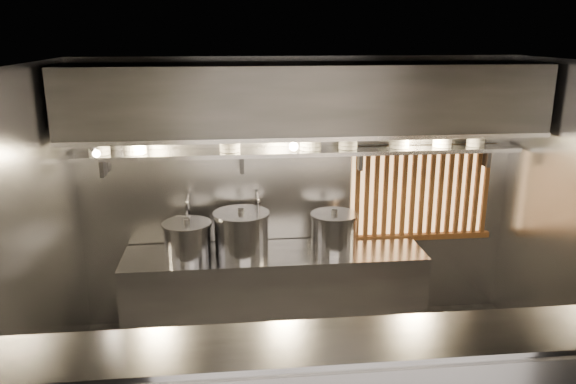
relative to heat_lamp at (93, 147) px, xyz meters
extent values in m
plane|color=black|center=(1.90, -0.85, 0.73)|extent=(4.50, 4.50, 0.00)
plane|color=gray|center=(1.90, 0.65, -0.67)|extent=(4.50, 0.00, 4.50)
plane|color=gray|center=(-0.35, -0.85, -0.67)|extent=(0.00, 3.00, 3.00)
cube|color=#9B9BA0|center=(1.90, -1.80, -0.95)|extent=(4.50, 0.56, 0.03)
cube|color=#9B9BA0|center=(1.60, 0.28, -1.62)|extent=(3.00, 0.70, 0.90)
cube|color=#9B9BA0|center=(1.90, 0.47, -0.19)|extent=(4.40, 0.34, 0.04)
cube|color=#2D2D30|center=(1.90, 0.25, 0.36)|extent=(4.40, 0.80, 0.65)
cube|color=#9B9BA0|center=(1.90, -0.15, 0.05)|extent=(4.40, 0.03, 0.04)
cube|color=#FFBE72|center=(3.20, 0.63, -0.69)|extent=(1.50, 0.02, 0.92)
cube|color=brown|center=(3.20, 0.58, -0.20)|extent=(1.56, 0.06, 0.06)
cube|color=brown|center=(3.20, 0.58, -1.18)|extent=(1.56, 0.06, 0.06)
cube|color=brown|center=(2.50, 0.58, -0.69)|extent=(0.04, 0.04, 0.92)
cube|color=brown|center=(2.60, 0.58, -0.69)|extent=(0.04, 0.04, 0.92)
cube|color=brown|center=(2.70, 0.58, -0.69)|extent=(0.04, 0.04, 0.92)
cube|color=brown|center=(2.80, 0.58, -0.69)|extent=(0.04, 0.04, 0.92)
cube|color=brown|center=(2.90, 0.58, -0.69)|extent=(0.04, 0.04, 0.92)
cube|color=brown|center=(3.00, 0.58, -0.69)|extent=(0.04, 0.04, 0.92)
cube|color=brown|center=(3.10, 0.58, -0.69)|extent=(0.04, 0.04, 0.92)
cube|color=brown|center=(3.20, 0.58, -0.69)|extent=(0.04, 0.04, 0.92)
cube|color=brown|center=(3.30, 0.58, -0.69)|extent=(0.04, 0.04, 0.92)
cube|color=brown|center=(3.40, 0.58, -0.69)|extent=(0.04, 0.04, 0.92)
cube|color=brown|center=(3.50, 0.58, -0.69)|extent=(0.04, 0.04, 0.92)
cube|color=brown|center=(3.60, 0.58, -0.69)|extent=(0.04, 0.04, 0.92)
cube|color=brown|center=(3.70, 0.58, -0.69)|extent=(0.04, 0.04, 0.92)
cube|color=brown|center=(3.80, 0.58, -0.69)|extent=(0.04, 0.04, 0.92)
cube|color=brown|center=(3.90, 0.58, -0.69)|extent=(0.04, 0.04, 0.92)
cylinder|color=silver|center=(0.75, 0.60, -0.88)|extent=(0.03, 0.03, 0.48)
sphere|color=silver|center=(0.75, 0.60, -0.64)|extent=(0.04, 0.04, 0.04)
cylinder|color=silver|center=(0.75, 0.47, -0.64)|extent=(0.03, 0.26, 0.03)
sphere|color=silver|center=(0.75, 0.34, -0.64)|extent=(0.04, 0.04, 0.04)
cylinder|color=silver|center=(0.75, 0.34, -0.71)|extent=(0.03, 0.03, 0.14)
cylinder|color=silver|center=(1.45, 0.60, -0.88)|extent=(0.03, 0.03, 0.48)
sphere|color=silver|center=(1.45, 0.60, -0.64)|extent=(0.04, 0.04, 0.04)
cylinder|color=silver|center=(1.45, 0.47, -0.64)|extent=(0.03, 0.26, 0.03)
sphere|color=silver|center=(1.45, 0.34, -0.64)|extent=(0.04, 0.04, 0.04)
cylinder|color=silver|center=(1.45, 0.34, -0.71)|extent=(0.03, 0.03, 0.14)
cone|color=#9B9BA0|center=(0.00, 0.00, 0.00)|extent=(0.25, 0.27, 0.20)
sphere|color=#FFE0B2|center=(0.03, -0.02, -0.06)|extent=(0.07, 0.07, 0.07)
cylinder|color=#2D2D30|center=(0.00, 0.10, 0.08)|extent=(0.02, 0.22, 0.02)
cylinder|color=#2D2D30|center=(1.80, 0.35, -0.03)|extent=(0.01, 0.01, 0.12)
sphere|color=#FFE0B2|center=(1.80, 0.35, -0.11)|extent=(0.09, 0.09, 0.09)
cylinder|color=#9B9BA0|center=(0.75, 0.25, -1.00)|extent=(0.56, 0.56, 0.33)
cylinder|color=#9B9BA0|center=(0.75, 0.25, -0.83)|extent=(0.60, 0.60, 0.03)
cylinder|color=#2D2D30|center=(0.75, 0.25, -0.79)|extent=(0.06, 0.06, 0.04)
cylinder|color=#9B9BA0|center=(1.27, 0.29, -0.97)|extent=(0.57, 0.57, 0.40)
cylinder|color=#9B9BA0|center=(1.27, 0.29, -0.76)|extent=(0.60, 0.60, 0.03)
cylinder|color=#2D2D30|center=(1.27, 0.29, -0.72)|extent=(0.06, 0.06, 0.04)
cylinder|color=#9B9BA0|center=(2.20, 0.30, -0.99)|extent=(0.58, 0.58, 0.35)
cylinder|color=#9B9BA0|center=(2.20, 0.30, -0.80)|extent=(0.62, 0.62, 0.03)
cylinder|color=#2D2D30|center=(2.20, 0.30, -0.77)|extent=(0.06, 0.06, 0.04)
cylinder|color=silver|center=(-0.05, 0.47, -0.15)|extent=(0.20, 0.20, 0.03)
cylinder|color=silver|center=(-0.05, 0.47, -0.11)|extent=(0.20, 0.20, 0.03)
cylinder|color=silver|center=(-0.05, 0.47, -0.07)|extent=(0.20, 0.20, 0.03)
cylinder|color=silver|center=(-0.05, 0.47, -0.04)|extent=(0.21, 0.21, 0.01)
cylinder|color=silver|center=(0.28, 0.47, -0.15)|extent=(0.22, 0.22, 0.03)
cylinder|color=silver|center=(0.28, 0.47, -0.11)|extent=(0.22, 0.22, 0.03)
cylinder|color=silver|center=(0.28, 0.47, -0.07)|extent=(0.22, 0.22, 0.03)
cylinder|color=silver|center=(0.28, 0.47, -0.03)|extent=(0.22, 0.22, 0.03)
cylinder|color=silver|center=(0.28, 0.47, -0.01)|extent=(0.24, 0.24, 0.01)
cylinder|color=silver|center=(1.18, 0.47, -0.15)|extent=(0.20, 0.20, 0.03)
cylinder|color=silver|center=(1.18, 0.47, -0.11)|extent=(0.20, 0.20, 0.03)
cylinder|color=silver|center=(1.18, 0.47, -0.08)|extent=(0.22, 0.22, 0.01)
cylinder|color=silver|center=(1.98, 0.47, -0.15)|extent=(0.21, 0.21, 0.03)
cylinder|color=silver|center=(1.98, 0.47, -0.11)|extent=(0.21, 0.21, 0.03)
cylinder|color=silver|center=(1.98, 0.47, -0.07)|extent=(0.21, 0.21, 0.03)
cylinder|color=silver|center=(1.98, 0.47, -0.04)|extent=(0.23, 0.23, 0.01)
cylinder|color=silver|center=(2.36, 0.47, -0.15)|extent=(0.19, 0.19, 0.03)
cylinder|color=silver|center=(2.36, 0.47, -0.11)|extent=(0.19, 0.19, 0.03)
cylinder|color=silver|center=(2.36, 0.47, -0.07)|extent=(0.19, 0.19, 0.03)
cylinder|color=silver|center=(2.36, 0.47, -0.04)|extent=(0.20, 0.20, 0.01)
cylinder|color=silver|center=(2.88, 0.47, -0.15)|extent=(0.20, 0.20, 0.03)
cylinder|color=silver|center=(2.88, 0.47, -0.11)|extent=(0.20, 0.20, 0.03)
cylinder|color=silver|center=(2.88, 0.47, -0.07)|extent=(0.20, 0.20, 0.03)
cylinder|color=silver|center=(2.88, 0.47, -0.03)|extent=(0.20, 0.20, 0.03)
cylinder|color=silver|center=(2.88, 0.47, -0.01)|extent=(0.21, 0.21, 0.01)
cylinder|color=silver|center=(3.33, 0.47, -0.15)|extent=(0.19, 0.19, 0.03)
cylinder|color=silver|center=(3.33, 0.47, -0.11)|extent=(0.19, 0.19, 0.03)
cylinder|color=silver|center=(3.33, 0.47, -0.07)|extent=(0.19, 0.19, 0.03)
cylinder|color=silver|center=(3.33, 0.47, -0.03)|extent=(0.19, 0.19, 0.03)
cylinder|color=silver|center=(3.33, 0.47, -0.01)|extent=(0.21, 0.21, 0.01)
cylinder|color=silver|center=(3.69, 0.47, -0.15)|extent=(0.18, 0.18, 0.03)
cylinder|color=silver|center=(3.69, 0.47, -0.11)|extent=(0.18, 0.18, 0.03)
cylinder|color=silver|center=(3.69, 0.47, -0.07)|extent=(0.18, 0.18, 0.03)
cylinder|color=silver|center=(3.69, 0.47, -0.04)|extent=(0.20, 0.20, 0.01)
camera|label=1|loc=(1.16, -4.94, 0.96)|focal=35.00mm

